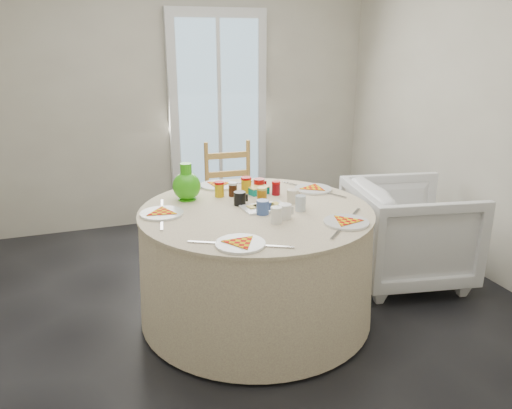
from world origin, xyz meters
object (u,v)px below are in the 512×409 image
object	(u,v)px
table	(256,265)
green_pitcher	(187,185)
wooden_chair	(233,202)
armchair	(408,233)

from	to	relation	value
table	green_pitcher	distance (m)	0.71
green_pitcher	wooden_chair	bearing A→B (deg)	28.10
wooden_chair	green_pitcher	world-z (taller)	green_pitcher
armchair	table	bearing A→B (deg)	105.53
table	armchair	xyz separation A→B (m)	(1.29, 0.12, 0.02)
table	armchair	distance (m)	1.29
wooden_chair	green_pitcher	size ratio (longest dim) A/B	3.96
table	armchair	size ratio (longest dim) A/B	1.80
armchair	green_pitcher	bearing A→B (deg)	92.35
wooden_chair	armchair	xyz separation A→B (m)	(1.12, -0.95, -0.08)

